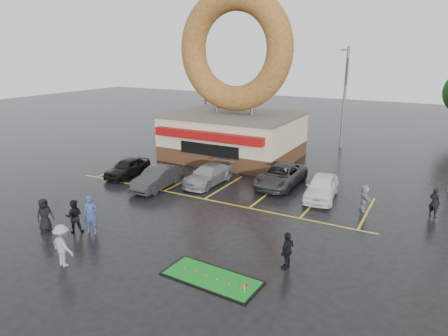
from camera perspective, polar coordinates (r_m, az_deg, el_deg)
The scene contains 18 objects.
ground at distance 21.59m, azimuth -7.61°, elevation -7.23°, with size 120.00×120.00×0.00m, color black.
donut_shop at distance 32.68m, azimuth 1.42°, elevation 9.13°, with size 10.20×8.70×13.50m.
streetlight_left at distance 42.09m, azimuth -2.75°, elevation 11.19°, with size 0.40×2.21×9.00m.
streetlight_mid at distance 37.75m, azimuth 16.82°, elevation 9.92°, with size 0.40×2.21×9.00m.
car_black at distance 29.10m, azimuth -13.62°, elevation 0.08°, with size 1.54×3.83×1.30m, color black.
car_dgrey at distance 26.21m, azimuth -9.49°, elevation -1.40°, with size 1.46×4.18×1.38m, color #29292C.
car_silver at distance 26.70m, azimuth -2.27°, elevation -0.95°, with size 1.81×4.45×1.29m, color gray.
car_grey at distance 26.59m, azimuth 8.11°, elevation -1.08°, with size 2.29×4.97×1.38m, color #333336.
car_white at distance 24.73m, azimuth 13.77°, elevation -2.68°, with size 1.69×4.20×1.43m, color white.
person_blue at distance 20.50m, azimuth -18.53°, elevation -6.35°, with size 0.71×0.47×1.94m, color navy.
person_blackjkt at distance 20.94m, azimuth -20.63°, elevation -6.47°, with size 0.82×0.64×1.68m, color black.
person_hoodie at distance 17.99m, azimuth -22.08°, elevation -10.22°, with size 1.17×0.67×1.82m, color gray.
person_bystander at distance 21.70m, azimuth -24.26°, elevation -6.10°, with size 0.82×0.53×1.67m, color black.
person_cameraman at distance 16.77m, azimuth 9.03°, elevation -11.55°, with size 0.94×0.39×1.60m, color black.
person_walker_near at distance 23.55m, azimuth 19.40°, elevation -4.02°, with size 1.42×0.45×1.53m, color gray.
person_walker_far at distance 24.21m, azimuth 27.84°, elevation -4.38°, with size 0.58×0.38×1.60m, color black.
dumpster at distance 36.14m, azimuth -6.06°, elevation 3.61°, with size 1.80×1.20×1.30m, color #163A1C.
putting_green at distance 16.26m, azimuth -1.78°, elevation -15.43°, with size 4.02×1.89×0.50m.
Camera 1 is at (11.94, -15.79, 8.61)m, focal length 32.00 mm.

